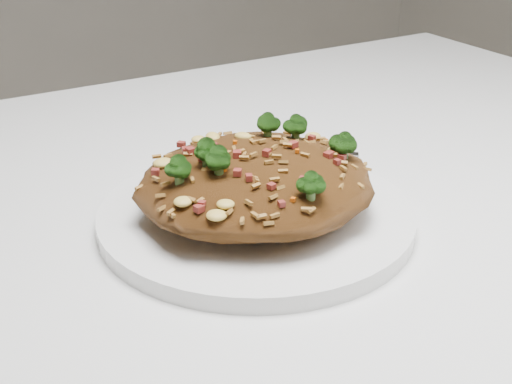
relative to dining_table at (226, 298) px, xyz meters
The scene contains 4 objects.
dining_table is the anchor object (origin of this frame).
plate 0.10m from the dining_table, 72.79° to the right, with size 0.26×0.26×0.01m, color white.
fried_rice 0.14m from the dining_table, 72.74° to the right, with size 0.19×0.18×0.07m.
fork 0.15m from the dining_table, 29.03° to the left, with size 0.14×0.10×0.00m.
Camera 1 is at (-0.25, -0.48, 1.03)m, focal length 50.00 mm.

